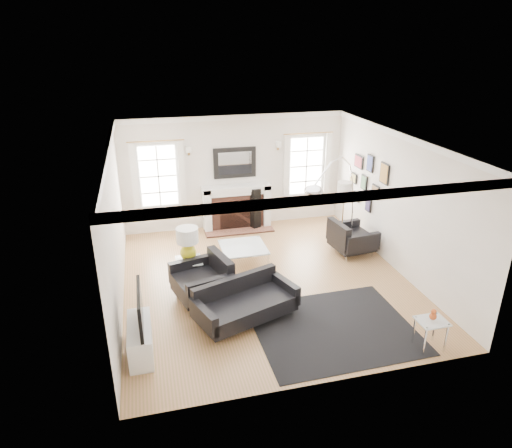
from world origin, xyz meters
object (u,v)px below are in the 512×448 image
object	(u,v)px
coffee_table	(243,248)
sofa	(244,303)
arc_floor_lamp	(335,208)
gourd_lamp	(188,242)
armchair_left	(205,281)
fireplace	(237,208)
armchair_right	(350,238)

from	to	relation	value
coffee_table	sofa	bearing A→B (deg)	-102.25
arc_floor_lamp	gourd_lamp	bearing A→B (deg)	-178.84
armchair_left	arc_floor_lamp	bearing A→B (deg)	13.29
fireplace	armchair_right	distance (m)	2.96
armchair_left	armchair_right	xyz separation A→B (m)	(3.41, 1.15, -0.03)
gourd_lamp	arc_floor_lamp	size ratio (longest dim) A/B	0.27
armchair_left	coffee_table	xyz separation A→B (m)	(0.99, 1.19, 0.00)
gourd_lamp	fireplace	bearing A→B (deg)	60.15
fireplace	gourd_lamp	distance (m)	3.01
gourd_lamp	arc_floor_lamp	world-z (taller)	arc_floor_lamp
coffee_table	arc_floor_lamp	xyz separation A→B (m)	(1.77, -0.53, 0.93)
armchair_right	gourd_lamp	distance (m)	3.71
armchair_right	arc_floor_lamp	world-z (taller)	arc_floor_lamp
sofa	armchair_left	distance (m)	0.97
coffee_table	arc_floor_lamp	size ratio (longest dim) A/B	0.38
fireplace	arc_floor_lamp	xyz separation A→B (m)	(1.49, -2.53, 0.78)
fireplace	armchair_right	xyz separation A→B (m)	(2.14, -2.03, -0.19)
fireplace	armchair_left	distance (m)	3.43
armchair_right	coffee_table	size ratio (longest dim) A/B	1.09
armchair_left	gourd_lamp	distance (m)	0.83
armchair_left	gourd_lamp	xyz separation A→B (m)	(-0.22, 0.59, 0.54)
armchair_left	armchair_right	world-z (taller)	armchair_left
fireplace	armchair_right	bearing A→B (deg)	-43.60
coffee_table	gourd_lamp	bearing A→B (deg)	-153.69
sofa	gourd_lamp	distance (m)	1.70
gourd_lamp	arc_floor_lamp	bearing A→B (deg)	1.16
arc_floor_lamp	armchair_left	bearing A→B (deg)	-166.71
fireplace	armchair_left	size ratio (longest dim) A/B	1.39
armchair_left	sofa	bearing A→B (deg)	-54.69
fireplace	armchair_left	bearing A→B (deg)	-111.78
fireplace	coffee_table	bearing A→B (deg)	-98.11
sofa	gourd_lamp	world-z (taller)	gourd_lamp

